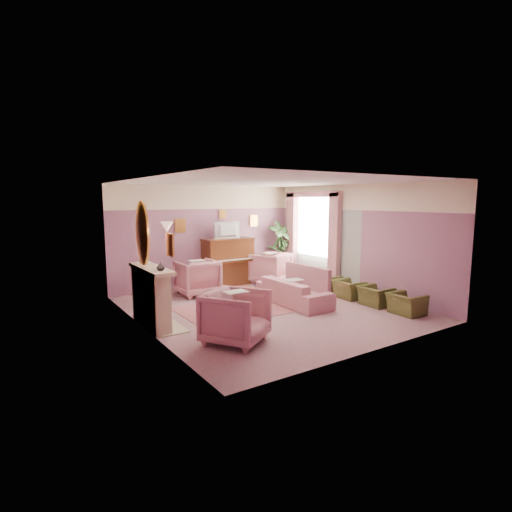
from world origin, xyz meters
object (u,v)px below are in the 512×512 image
olive_chair_a (406,300)px  floral_armchair_left (197,276)px  coffee_table (235,300)px  olive_chair_c (349,286)px  olive_chair_d (326,281)px  olive_chair_b (376,293)px  sofa (294,287)px  piano (228,262)px  television (229,229)px  floral_armchair_right (270,266)px  side_table (279,267)px  floral_armchair_front (236,314)px

olive_chair_a → floral_armchair_left: bearing=126.4°
coffee_table → floral_armchair_left: (-0.11, 1.73, 0.27)m
olive_chair_c → olive_chair_d: (0.00, 0.82, 0.00)m
olive_chair_b → olive_chair_d: same height
sofa → olive_chair_a: size_ratio=2.92×
coffee_table → olive_chair_b: 3.22m
coffee_table → olive_chair_a: size_ratio=1.45×
piano → floral_armchair_left: (-1.27, -0.64, -0.15)m
television → coffee_table: bearing=-116.5°
sofa → olive_chair_d: sofa is taller
floral_armchair_right → olive_chair_b: size_ratio=1.44×
piano → sofa: bearing=-85.4°
side_table → olive_chair_b: bearing=-90.8°
olive_chair_b → floral_armchair_left: bearing=132.8°
floral_armchair_front → side_table: 5.68m
coffee_table → olive_chair_c: bearing=-12.9°
coffee_table → olive_chair_c: 2.93m
olive_chair_b → piano: bearing=113.9°
piano → floral_armchair_right: size_ratio=1.41×
olive_chair_d → television: bearing=128.3°
coffee_table → floral_armchair_front: bearing=-120.0°
coffee_table → side_table: size_ratio=1.43×
television → floral_armchair_front: bearing=-118.0°
sofa → floral_armchair_front: floral_armchair_front is taller
coffee_table → floral_armchair_right: floral_armchair_right is taller
olive_chair_c → olive_chair_a: bearing=-90.0°
floral_armchair_front → olive_chair_a: size_ratio=1.44×
piano → floral_armchair_left: piano is taller
piano → floral_armchair_right: (1.11, -0.50, -0.15)m
piano → olive_chair_d: size_ratio=2.03×
floral_armchair_left → floral_armchair_front: same height
floral_armchair_right → olive_chair_a: size_ratio=1.44×
side_table → coffee_table: bearing=-141.3°
floral_armchair_left → floral_armchair_right: (2.38, 0.13, 0.00)m
olive_chair_c → side_table: 2.99m
floral_armchair_right → piano: bearing=155.7°
coffee_table → floral_armchair_left: 1.76m
coffee_table → olive_chair_b: bearing=-27.3°
television → olive_chair_c: bearing=-60.2°
floral_armchair_front → olive_chair_c: bearing=16.0°
piano → olive_chair_d: bearing=-52.3°
olive_chair_b → side_table: side_table is taller
piano → floral_armchair_right: piano is taller
olive_chair_d → side_table: size_ratio=0.98×
floral_armchair_right → floral_armchair_left: bearing=-176.8°
television → side_table: 2.15m
television → coffee_table: size_ratio=0.80×
olive_chair_b → side_table: bearing=89.2°
floral_armchair_right → olive_chair_a: floral_armchair_right is taller
television → olive_chair_c: television is taller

